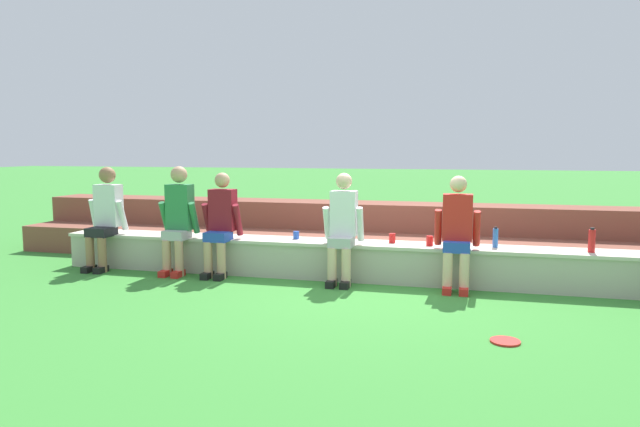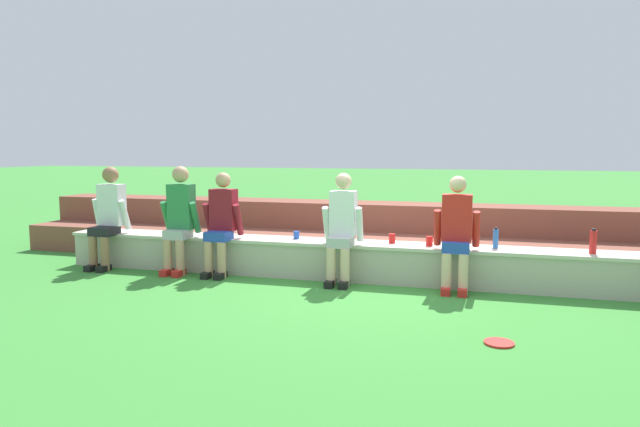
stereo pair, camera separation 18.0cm
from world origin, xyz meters
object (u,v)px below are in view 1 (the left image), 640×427
at_px(plastic_cup_right_end, 296,235).
at_px(frisbee, 505,341).
at_px(person_center, 220,222).
at_px(water_bottle_near_right, 592,241).
at_px(person_far_left, 105,215).
at_px(plastic_cup_left_end, 392,238).
at_px(person_right_of_center, 343,227).
at_px(person_left_of_center, 178,217).
at_px(water_bottle_near_left, 495,238).
at_px(plastic_cup_middle, 430,241).
at_px(person_far_right, 457,231).

distance_m(plastic_cup_right_end, frisbee, 3.23).
bearing_deg(person_center, water_bottle_near_right, 2.40).
xyz_separation_m(person_far_left, plastic_cup_left_end, (3.85, 0.27, -0.20)).
relative_size(person_right_of_center, plastic_cup_right_end, 13.23).
relative_size(person_left_of_center, water_bottle_near_left, 5.70).
bearing_deg(plastic_cup_middle, person_far_right, -35.50).
bearing_deg(person_center, plastic_cup_middle, 4.14).
bearing_deg(water_bottle_near_left, person_far_left, -177.13).
relative_size(person_left_of_center, plastic_cup_right_end, 13.88).
xyz_separation_m(person_far_left, person_left_of_center, (1.11, -0.04, 0.01)).
bearing_deg(person_far_left, plastic_cup_left_end, 4.08).
xyz_separation_m(person_left_of_center, water_bottle_near_left, (3.95, 0.29, -0.15)).
xyz_separation_m(water_bottle_near_left, plastic_cup_left_end, (-1.21, 0.02, -0.06)).
xyz_separation_m(person_right_of_center, plastic_cup_middle, (1.02, 0.23, -0.17)).
bearing_deg(person_left_of_center, person_center, 3.54).
relative_size(person_left_of_center, plastic_cup_middle, 11.90).
bearing_deg(plastic_cup_left_end, person_far_right, -21.91).
distance_m(person_far_right, frisbee, 1.91).
distance_m(person_left_of_center, frisbee, 4.38).
xyz_separation_m(person_left_of_center, person_far_right, (3.52, -0.00, -0.05)).
bearing_deg(water_bottle_near_left, frisbee, -89.98).
bearing_deg(plastic_cup_middle, water_bottle_near_left, 4.88).
xyz_separation_m(person_left_of_center, plastic_cup_right_end, (1.50, 0.31, -0.22)).
xyz_separation_m(plastic_cup_middle, plastic_cup_right_end, (-1.70, 0.08, -0.01)).
bearing_deg(plastic_cup_right_end, plastic_cup_middle, -2.81).
height_order(person_right_of_center, plastic_cup_right_end, person_right_of_center).
distance_m(person_far_right, plastic_cup_right_end, 2.05).
bearing_deg(person_right_of_center, person_center, 178.67).
xyz_separation_m(water_bottle_near_right, plastic_cup_right_end, (-3.48, 0.09, -0.08)).
height_order(person_left_of_center, person_center, person_left_of_center).
bearing_deg(person_far_left, person_far_right, -0.48).
height_order(person_left_of_center, water_bottle_near_right, person_left_of_center).
relative_size(plastic_cup_left_end, plastic_cup_middle, 1.00).
bearing_deg(person_left_of_center, plastic_cup_left_end, 6.47).
bearing_deg(person_right_of_center, frisbee, -44.31).
bearing_deg(plastic_cup_middle, plastic_cup_right_end, 177.19).
relative_size(person_far_right, plastic_cup_right_end, 13.07).
bearing_deg(water_bottle_near_left, person_left_of_center, -175.81).
bearing_deg(water_bottle_near_left, person_right_of_center, -170.66).
distance_m(plastic_cup_middle, plastic_cup_right_end, 1.70).
xyz_separation_m(person_right_of_center, plastic_cup_left_end, (0.56, 0.31, -0.17)).
distance_m(person_right_of_center, water_bottle_near_left, 1.80).
height_order(person_right_of_center, person_far_right, person_right_of_center).
relative_size(plastic_cup_middle, frisbee, 0.47).
relative_size(person_right_of_center, person_far_right, 1.01).
relative_size(plastic_cup_left_end, frisbee, 0.47).
relative_size(person_far_left, person_far_right, 1.05).
relative_size(person_center, frisbee, 5.26).
height_order(plastic_cup_left_end, plastic_cup_right_end, plastic_cup_left_end).
distance_m(person_far_left, person_right_of_center, 3.29).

